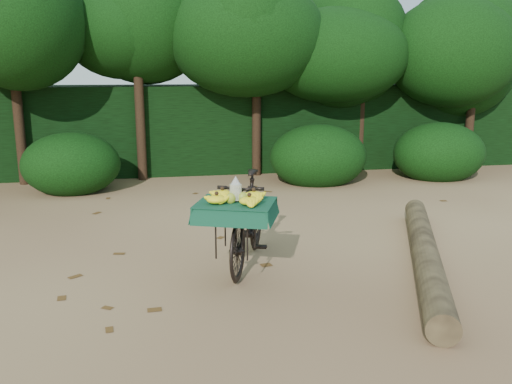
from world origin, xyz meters
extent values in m
plane|color=tan|center=(0.00, 0.00, 0.00)|extent=(80.00, 80.00, 0.00)
imported|color=black|center=(-0.61, 0.13, 0.51)|extent=(1.06, 1.76, 1.02)
cube|color=black|center=(-0.82, -0.43, 0.84)|extent=(0.50, 0.55, 0.03)
cube|color=#12472F|center=(-0.82, -0.43, 0.85)|extent=(0.91, 0.84, 0.01)
ellipsoid|color=olive|center=(-0.76, -0.45, 0.91)|extent=(0.10, 0.08, 0.11)
ellipsoid|color=olive|center=(-0.84, -0.37, 0.91)|extent=(0.10, 0.08, 0.11)
ellipsoid|color=olive|center=(-0.87, -0.47, 0.91)|extent=(0.10, 0.08, 0.11)
cylinder|color=#EAE5C6|center=(-0.82, -0.42, 0.95)|extent=(0.12, 0.12, 0.15)
cylinder|color=brown|center=(1.34, -0.21, 0.14)|extent=(1.83, 3.66, 0.28)
cube|color=black|center=(0.00, 6.30, 0.90)|extent=(26.00, 1.80, 1.80)
camera|label=1|loc=(-1.60, -5.48, 2.10)|focal=38.00mm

